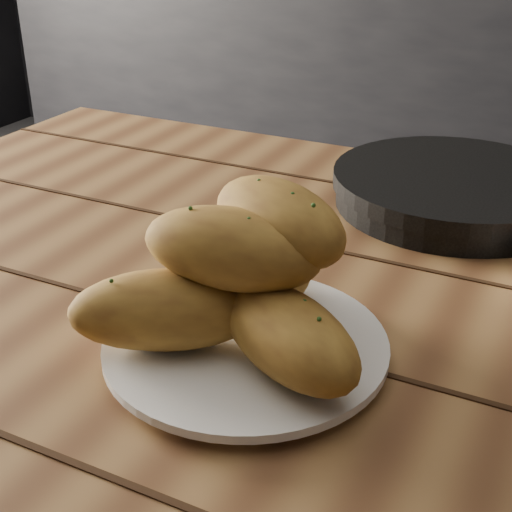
{
  "coord_description": "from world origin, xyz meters",
  "views": [
    {
      "loc": [
        0.84,
        -0.92,
        1.11
      ],
      "look_at": [
        0.6,
        -0.44,
        0.84
      ],
      "focal_mm": 50.0,
      "sensor_mm": 36.0,
      "label": 1
    }
  ],
  "objects": [
    {
      "name": "skillet",
      "position": [
        0.69,
        -0.04,
        0.77
      ],
      "size": [
        0.44,
        0.31,
        0.05
      ],
      "color": "black",
      "rests_on": "table"
    },
    {
      "name": "table",
      "position": [
        0.64,
        -0.33,
        0.65
      ],
      "size": [
        1.39,
        0.92,
        0.75
      ],
      "color": "olive",
      "rests_on": "ground"
    },
    {
      "name": "plate",
      "position": [
        0.6,
        -0.46,
        0.76
      ],
      "size": [
        0.25,
        0.25,
        0.02
      ],
      "color": "white",
      "rests_on": "table"
    },
    {
      "name": "bread_rolls",
      "position": [
        0.59,
        -0.46,
        0.82
      ],
      "size": [
        0.28,
        0.24,
        0.14
      ],
      "color": "#BA8C33",
      "rests_on": "plate"
    },
    {
      "name": "floor",
      "position": [
        0.0,
        0.0,
        0.0
      ],
      "size": [
        4.0,
        4.0,
        0.0
      ],
      "primitive_type": "plane",
      "color": "#38383A",
      "rests_on": "ground"
    },
    {
      "name": "counter",
      "position": [
        0.0,
        1.7,
        0.45
      ],
      "size": [
        2.8,
        0.6,
        0.9
      ],
      "primitive_type": "cube",
      "color": "black",
      "rests_on": "ground"
    }
  ]
}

